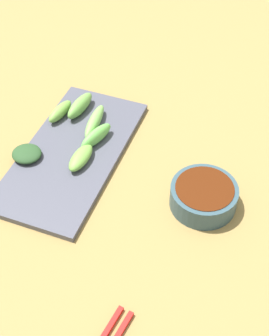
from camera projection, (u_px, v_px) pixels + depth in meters
name	position (u px, v px, depth m)	size (l,w,h in m)	color
tabletop	(118.00, 180.00, 0.95)	(2.10, 2.10, 0.02)	olive
sauce_bowl	(204.00, 196.00, 0.88)	(0.12, 0.12, 0.04)	#304A55
serving_plate	(72.00, 154.00, 0.97)	(0.18, 0.37, 0.01)	#474855
broccoli_stalk_0	(80.00, 106.00, 1.04)	(0.03, 0.09, 0.03)	#6BA348
broccoli_stalk_1	(60.00, 111.00, 1.03)	(0.02, 0.07, 0.03)	#73A645
broccoli_stalk_2	(95.00, 121.00, 1.01)	(0.02, 0.10, 0.03)	#77B554
broccoli_stalk_3	(81.00, 157.00, 0.94)	(0.03, 0.07, 0.02)	#70AB44
broccoli_stalk_4	(96.00, 136.00, 0.98)	(0.02, 0.08, 0.03)	#63B54C
broccoli_leafy_5	(27.00, 154.00, 0.95)	(0.06, 0.05, 0.02)	#274724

